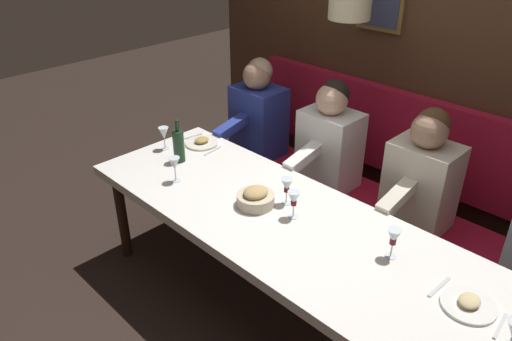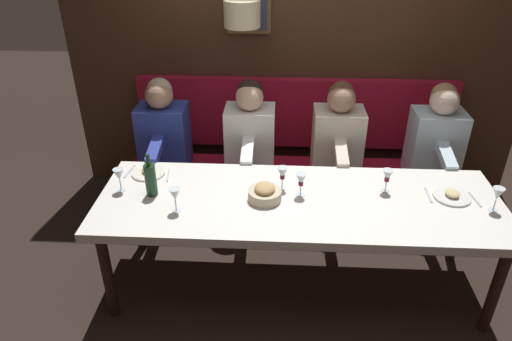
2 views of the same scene
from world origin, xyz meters
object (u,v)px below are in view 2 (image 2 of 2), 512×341
(wine_glass_5, at_px, (119,175))
(bread_bowl, at_px, (265,193))
(wine_glass_0, at_px, (301,180))
(diner_near, at_px, (338,133))
(dining_table, at_px, (299,207))
(wine_glass_2, at_px, (387,176))
(wine_glass_1, at_px, (498,195))
(wine_bottle, at_px, (151,179))
(wine_glass_4, at_px, (175,195))
(diner_far, at_px, (163,129))
(wine_glass_3, at_px, (282,174))
(diner_nearest, at_px, (437,135))
(diner_middle, at_px, (250,131))

(wine_glass_5, distance_m, bread_bowl, 0.97)
(wine_glass_0, bearing_deg, diner_near, -21.35)
(dining_table, height_order, wine_glass_2, wine_glass_2)
(wine_glass_1, relative_size, wine_bottle, 0.55)
(wine_glass_0, bearing_deg, bread_bowl, 105.04)
(wine_glass_4, distance_m, bread_bowl, 0.58)
(dining_table, xyz_separation_m, diner_far, (0.88, 1.10, 0.14))
(wine_glass_3, bearing_deg, wine_bottle, 97.91)
(wine_glass_0, height_order, wine_glass_2, same)
(diner_near, height_order, wine_bottle, diner_near)
(wine_glass_1, height_order, wine_glass_4, same)
(wine_glass_2, xyz_separation_m, wine_glass_4, (-0.31, 1.36, 0.00))
(wine_glass_2, bearing_deg, wine_glass_3, 90.32)
(diner_nearest, distance_m, wine_glass_3, 1.45)
(diner_nearest, bearing_deg, wine_glass_0, 126.87)
(diner_nearest, height_order, bread_bowl, diner_nearest)
(wine_glass_2, xyz_separation_m, wine_glass_3, (-0.00, 0.69, 0.00))
(diner_near, xyz_separation_m, wine_glass_4, (-1.06, 1.11, 0.04))
(diner_far, relative_size, wine_glass_3, 4.82)
(dining_table, height_order, wine_glass_4, wine_glass_4)
(diner_middle, xyz_separation_m, wine_glass_2, (-0.75, -0.96, 0.04))
(diner_nearest, height_order, wine_glass_3, diner_nearest)
(diner_middle, relative_size, wine_glass_1, 4.82)
(diner_far, bearing_deg, dining_table, -128.79)
(wine_glass_4, bearing_deg, dining_table, -77.37)
(dining_table, xyz_separation_m, wine_glass_4, (-0.17, 0.78, 0.18))
(wine_glass_0, xyz_separation_m, wine_glass_5, (-0.00, 1.20, 0.00))
(wine_glass_2, bearing_deg, diner_far, 65.90)
(wine_glass_1, bearing_deg, wine_glass_2, 73.37)
(wine_glass_3, distance_m, bread_bowl, 0.19)
(diner_near, bearing_deg, wine_glass_4, 133.55)
(dining_table, bearing_deg, diner_near, -20.73)
(diner_near, distance_m, wine_glass_4, 1.53)
(wine_glass_3, bearing_deg, wine_glass_1, -97.99)
(diner_far, xyz_separation_m, wine_bottle, (-0.87, -0.12, 0.04))
(wine_glass_5, bearing_deg, diner_far, -6.77)
(wine_glass_2, bearing_deg, diner_nearest, -35.65)
(diner_middle, relative_size, wine_bottle, 2.64)
(diner_middle, bearing_deg, wine_glass_2, -127.98)
(wine_bottle, bearing_deg, dining_table, -90.46)
(dining_table, height_order, wine_glass_3, wine_glass_3)
(diner_nearest, xyz_separation_m, wine_glass_4, (-1.06, 1.90, 0.04))
(dining_table, relative_size, wine_glass_5, 16.14)
(diner_middle, relative_size, wine_glass_5, 4.82)
(wine_glass_3, distance_m, wine_glass_4, 0.73)
(dining_table, xyz_separation_m, diner_near, (0.88, -0.33, 0.14))
(wine_glass_1, bearing_deg, diner_far, 67.88)
(wine_bottle, height_order, bread_bowl, wine_bottle)
(wine_glass_0, relative_size, bread_bowl, 0.75)
(diner_near, relative_size, diner_far, 1.00)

